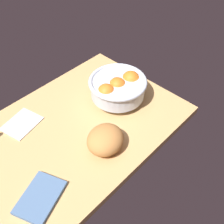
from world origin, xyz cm
name	(u,v)px	position (x,y,z in cm)	size (l,w,h in cm)	color
ground_plane	(78,128)	(0.00, 0.00, -1.50)	(79.75, 56.15, 3.00)	tan
fruit_bowl	(118,87)	(21.08, -1.29, 6.67)	(23.07, 23.07, 11.46)	silver
bread_loaf	(105,140)	(0.02, -14.87, 4.23)	(13.63, 12.13, 8.47)	#C68143
napkin_folded	(22,123)	(-13.98, 15.69, 0.47)	(13.25, 10.58, 0.95)	silver
napkin_spare	(40,197)	(-27.08, -14.11, 0.68)	(14.90, 10.29, 1.37)	#4F6F99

